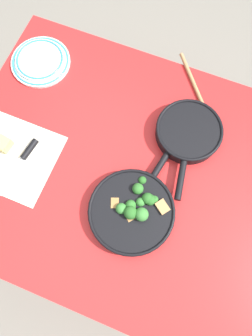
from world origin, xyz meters
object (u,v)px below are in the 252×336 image
object	(u,v)px
skillet_broccoli	(133,210)
grater_knife	(23,158)
cheese_block	(0,142)
dinner_plate_stack	(40,61)
skillet_eggs	(188,132)
wooden_spoon	(202,103)

from	to	relation	value
skillet_broccoli	grater_knife	xyz separation A→B (m)	(0.45, -0.03, -0.02)
cheese_block	dinner_plate_stack	world-z (taller)	cheese_block
skillet_eggs	cheese_block	world-z (taller)	skillet_eggs
wooden_spoon	cheese_block	size ratio (longest dim) A/B	3.55
wooden_spoon	grater_knife	bearing A→B (deg)	-88.37
wooden_spoon	grater_knife	size ratio (longest dim) A/B	1.33
wooden_spoon	dinner_plate_stack	distance (m)	0.68
cheese_block	wooden_spoon	bearing A→B (deg)	-145.90
cheese_block	dinner_plate_stack	xyz separation A→B (m)	(0.02, -0.38, -0.01)
dinner_plate_stack	skillet_broccoli	bearing A→B (deg)	143.05
wooden_spoon	cheese_block	xyz separation A→B (m)	(0.65, 0.44, 0.01)
skillet_broccoli	wooden_spoon	bearing A→B (deg)	-1.06
grater_knife	wooden_spoon	bearing A→B (deg)	139.51
grater_knife	dinner_plate_stack	size ratio (longest dim) A/B	0.99
grater_knife	cheese_block	xyz separation A→B (m)	(0.10, -0.02, 0.01)
skillet_broccoli	cheese_block	distance (m)	0.55
dinner_plate_stack	skillet_eggs	bearing A→B (deg)	172.58
skillet_broccoli	cheese_block	world-z (taller)	skillet_broccoli
grater_knife	cheese_block	bearing A→B (deg)	-93.78
skillet_eggs	dinner_plate_stack	world-z (taller)	skillet_eggs
dinner_plate_stack	wooden_spoon	bearing A→B (deg)	-174.63
skillet_eggs	wooden_spoon	size ratio (longest dim) A/B	1.22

